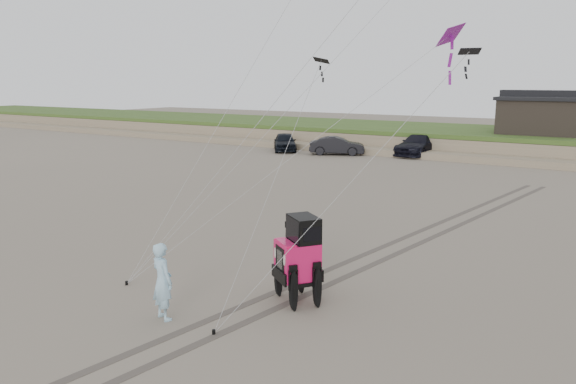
% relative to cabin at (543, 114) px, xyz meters
% --- Properties ---
extents(ground, '(160.00, 160.00, 0.00)m').
position_rel_cabin_xyz_m(ground, '(-2.00, -37.00, -3.24)').
color(ground, '#6B6054').
rests_on(ground, ground).
extents(dune_ridge, '(160.00, 14.25, 1.73)m').
position_rel_cabin_xyz_m(dune_ridge, '(-2.00, 0.50, -2.42)').
color(dune_ridge, '#7A6B54').
rests_on(dune_ridge, ground).
extents(cabin, '(6.40, 5.40, 3.35)m').
position_rel_cabin_xyz_m(cabin, '(0.00, 0.00, 0.00)').
color(cabin, black).
rests_on(cabin, dune_ridge).
extents(truck_a, '(4.02, 4.66, 1.51)m').
position_rel_cabin_xyz_m(truck_a, '(-18.51, -8.32, -2.48)').
color(truck_a, black).
rests_on(truck_a, ground).
extents(truck_b, '(4.57, 3.22, 1.43)m').
position_rel_cabin_xyz_m(truck_b, '(-13.66, -8.19, -2.52)').
color(truck_b, black).
rests_on(truck_b, ground).
extents(truck_c, '(2.63, 5.85, 1.67)m').
position_rel_cabin_xyz_m(truck_c, '(-8.07, -4.94, -2.40)').
color(truck_c, black).
rests_on(truck_c, ground).
extents(jeep, '(4.70, 5.34, 1.87)m').
position_rel_cabin_xyz_m(jeep, '(-0.43, -35.54, -2.30)').
color(jeep, '#DD1458').
rests_on(jeep, ground).
extents(man, '(0.82, 0.65, 1.96)m').
position_rel_cabin_xyz_m(man, '(-2.63, -38.30, -2.26)').
color(man, '#8AB5D6').
rests_on(man, ground).
extents(stake_main, '(0.08, 0.08, 0.12)m').
position_rel_cabin_xyz_m(stake_main, '(-5.24, -37.20, -3.18)').
color(stake_main, black).
rests_on(stake_main, ground).
extents(stake_aux, '(0.08, 0.08, 0.12)m').
position_rel_cabin_xyz_m(stake_aux, '(-1.01, -38.32, -3.18)').
color(stake_aux, black).
rests_on(stake_aux, ground).
extents(tire_tracks, '(5.22, 29.74, 0.01)m').
position_rel_cabin_xyz_m(tire_tracks, '(0.00, -29.00, -3.23)').
color(tire_tracks, '#4C443D').
rests_on(tire_tracks, ground).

